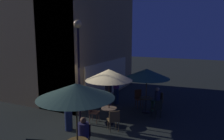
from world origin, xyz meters
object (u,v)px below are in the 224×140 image
street_lamp_near_corner (78,52)px  cafe_table_1 (109,113)px  cafe_table_2 (146,102)px  cafe_chair_0 (84,135)px  patio_umbrella_2 (147,74)px  patron_seated_1 (156,98)px  patron_standing_3 (116,88)px  cafe_chair_5 (159,100)px  cafe_chair_6 (139,97)px  cafe_chair_3 (114,119)px  cafe_chair_4 (157,107)px  patron_seated_0 (83,133)px  patron_standing_2 (108,93)px  cafe_chair_2 (92,110)px  patio_umbrella_0 (76,91)px  patio_umbrella_1 (109,75)px  patron_standing_4 (68,110)px

street_lamp_near_corner → cafe_table_1: bearing=-66.9°
cafe_table_2 → cafe_chair_0: 4.45m
patio_umbrella_2 → patron_seated_1: bearing=-40.7°
patron_standing_3 → cafe_chair_5: bearing=33.0°
cafe_chair_6 → cafe_chair_3: bearing=-42.7°
cafe_chair_4 → patron_seated_0: bearing=106.1°
patron_standing_2 → patio_umbrella_2: bearing=156.6°
patio_umbrella_2 → cafe_chair_2: bearing=139.9°
street_lamp_near_corner → cafe_chair_6: size_ratio=4.69×
patron_standing_2 → patio_umbrella_0: bearing=76.6°
patio_umbrella_1 → patron_seated_0: 2.89m
patron_standing_2 → cafe_chair_4: bearing=144.0°
cafe_chair_0 → cafe_chair_5: cafe_chair_5 is taller
patron_standing_4 → cafe_chair_3: bearing=-84.7°
cafe_table_2 → cafe_chair_3: size_ratio=0.86×
cafe_chair_2 → patron_seated_0: patron_seated_0 is taller
cafe_table_1 → patron_seated_0: 2.47m
cafe_table_1 → patio_umbrella_2: bearing=-27.9°
cafe_table_1 → cafe_chair_6: (2.68, -0.48, 0.06)m
patron_seated_0 → patron_standing_4: size_ratio=0.69×
patron_seated_1 → patron_standing_4: (-3.80, 2.72, 0.19)m
patio_umbrella_2 → cafe_chair_3: size_ratio=2.53×
cafe_chair_3 → patron_standing_2: size_ratio=0.54×
cafe_chair_0 → patron_seated_1: (4.85, -1.29, 0.14)m
cafe_table_2 → cafe_chair_5: 0.80m
patio_umbrella_0 → cafe_chair_6: bearing=-0.5°
street_lamp_near_corner → patron_standing_2: bearing=-6.0°
patio_umbrella_0 → cafe_chair_2: bearing=22.4°
cafe_chair_0 → cafe_chair_5: size_ratio=0.93×
patron_standing_2 → patron_standing_4: bearing=55.7°
cafe_table_1 → cafe_table_2: 2.31m
cafe_chair_3 → patron_standing_2: patron_standing_2 is taller
cafe_table_2 → cafe_chair_4: (-0.53, -0.70, 0.00)m
cafe_chair_5 → patron_seated_0: bearing=25.8°
cafe_chair_5 → patron_seated_1: 0.20m
patron_seated_1 → patio_umbrella_2: bearing=-0.0°
cafe_chair_5 → patio_umbrella_0: bearing=29.1°
patio_umbrella_2 → cafe_chair_5: 1.63m
patio_umbrella_0 → patio_umbrella_1: bearing=8.1°
street_lamp_near_corner → cafe_chair_5: size_ratio=4.64×
patron_seated_0 → patron_seated_1: bearing=148.3°
patio_umbrella_2 → cafe_chair_6: bearing=43.2°
cafe_table_1 → patron_standing_3: size_ratio=0.42×
patron_seated_0 → patron_standing_3: 5.27m
street_lamp_near_corner → cafe_chair_5: (3.15, -2.78, -2.62)m
patio_umbrella_1 → patio_umbrella_2: (2.04, -1.08, -0.20)m
cafe_chair_3 → patron_standing_3: patron_standing_3 is taller
cafe_table_1 → cafe_table_2: size_ratio=0.95×
cafe_table_1 → patio_umbrella_0: 3.55m
patio_umbrella_0 → patron_standing_3: bearing=12.7°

